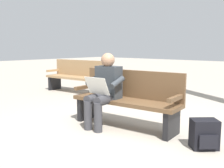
{
  "coord_description": "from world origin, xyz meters",
  "views": [
    {
      "loc": [
        -2.54,
        3.18,
        1.28
      ],
      "look_at": [
        0.14,
        0.15,
        0.7
      ],
      "focal_mm": 41.94,
      "sensor_mm": 36.0,
      "label": 1
    }
  ],
  "objects_px": {
    "bench_near": "(127,98)",
    "backpack": "(204,134)",
    "person_seated": "(104,88)",
    "bench_far": "(75,76)"
  },
  "relations": [
    {
      "from": "bench_near",
      "to": "bench_far",
      "type": "relative_size",
      "value": 1.0
    },
    {
      "from": "bench_near",
      "to": "backpack",
      "type": "bearing_deg",
      "value": 170.16
    },
    {
      "from": "person_seated",
      "to": "backpack",
      "type": "xyz_separation_m",
      "value": [
        -1.58,
        -0.15,
        -0.44
      ]
    },
    {
      "from": "bench_far",
      "to": "bench_near",
      "type": "bearing_deg",
      "value": 148.29
    },
    {
      "from": "person_seated",
      "to": "backpack",
      "type": "relative_size",
      "value": 3.01
    },
    {
      "from": "person_seated",
      "to": "backpack",
      "type": "distance_m",
      "value": 1.65
    },
    {
      "from": "bench_near",
      "to": "bench_far",
      "type": "bearing_deg",
      "value": -32.11
    },
    {
      "from": "bench_near",
      "to": "backpack",
      "type": "height_order",
      "value": "bench_near"
    },
    {
      "from": "bench_near",
      "to": "person_seated",
      "type": "height_order",
      "value": "person_seated"
    },
    {
      "from": "person_seated",
      "to": "bench_far",
      "type": "relative_size",
      "value": 0.64
    }
  ]
}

